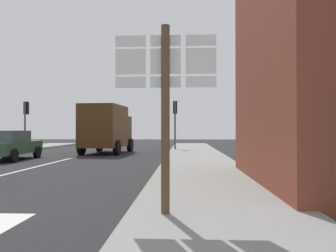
{
  "coord_description": "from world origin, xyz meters",
  "views": [
    {
      "loc": [
        5.98,
        -5.87,
        1.49
      ],
      "look_at": [
        5.16,
        11.57,
        1.7
      ],
      "focal_mm": 36.72,
      "sensor_mm": 36.0,
      "label": 1
    }
  ],
  "objects_px": {
    "route_sign_post": "(165,99)",
    "traffic_light_far_right": "(175,114)",
    "traffic_light_far_left": "(26,114)",
    "sedan_far": "(8,145)",
    "delivery_truck": "(107,128)"
  },
  "relations": [
    {
      "from": "delivery_truck",
      "to": "traffic_light_far_right",
      "type": "height_order",
      "value": "traffic_light_far_right"
    },
    {
      "from": "traffic_light_far_right",
      "to": "sedan_far",
      "type": "bearing_deg",
      "value": -135.55
    },
    {
      "from": "traffic_light_far_right",
      "to": "traffic_light_far_left",
      "type": "bearing_deg",
      "value": -176.61
    },
    {
      "from": "route_sign_post",
      "to": "traffic_light_far_left",
      "type": "height_order",
      "value": "traffic_light_far_left"
    },
    {
      "from": "traffic_light_far_left",
      "to": "route_sign_post",
      "type": "bearing_deg",
      "value": -59.16
    },
    {
      "from": "route_sign_post",
      "to": "traffic_light_far_left",
      "type": "relative_size",
      "value": 0.91
    },
    {
      "from": "sedan_far",
      "to": "traffic_light_far_left",
      "type": "distance_m",
      "value": 7.98
    },
    {
      "from": "route_sign_post",
      "to": "sedan_far",
      "type": "bearing_deg",
      "value": 127.23
    },
    {
      "from": "route_sign_post",
      "to": "traffic_light_far_left",
      "type": "bearing_deg",
      "value": 120.84
    },
    {
      "from": "delivery_truck",
      "to": "traffic_light_far_right",
      "type": "distance_m",
      "value": 5.29
    },
    {
      "from": "sedan_far",
      "to": "traffic_light_far_left",
      "type": "height_order",
      "value": "traffic_light_far_left"
    },
    {
      "from": "delivery_truck",
      "to": "traffic_light_far_left",
      "type": "bearing_deg",
      "value": 160.61
    },
    {
      "from": "route_sign_post",
      "to": "traffic_light_far_right",
      "type": "bearing_deg",
      "value": 91.03
    },
    {
      "from": "delivery_truck",
      "to": "traffic_light_far_left",
      "type": "height_order",
      "value": "traffic_light_far_left"
    },
    {
      "from": "sedan_far",
      "to": "traffic_light_far_left",
      "type": "xyz_separation_m",
      "value": [
        -2.56,
        7.32,
        1.86
      ]
    }
  ]
}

